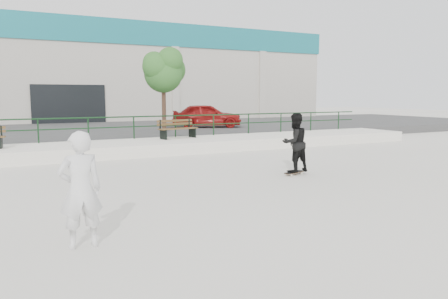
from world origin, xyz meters
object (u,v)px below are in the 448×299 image
red_car (207,115)px  skateboard (294,172)px  tree (164,69)px  seated_skater (80,190)px  bench_right (177,129)px  standing_skater (295,143)px

red_car → skateboard: 13.82m
tree → seated_skater: (-6.55, -14.59, -2.83)m
bench_right → tree: size_ratio=0.45×
seated_skater → red_car: bearing=-122.9°
skateboard → seated_skater: (-6.99, -3.77, 0.89)m
red_car → standing_skater: 13.77m
standing_skater → bench_right: bearing=-85.5°
red_car → standing_skater: (-3.18, -13.40, -0.22)m
skateboard → bench_right: bearing=79.6°
tree → skateboard: bearing=-87.7°
tree → standing_skater: 11.18m
standing_skater → seated_skater: standing_skater is taller
red_car → standing_skater: size_ratio=2.33×
bench_right → tree: tree is taller
tree → standing_skater: tree is taller
tree → standing_skater: size_ratio=2.40×
tree → skateboard: tree is taller
bench_right → red_car: 6.97m
tree → red_car: bearing=35.5°
bench_right → tree: (0.47, 3.06, 2.86)m
bench_right → standing_skater: 7.81m
bench_right → seated_skater: 13.04m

